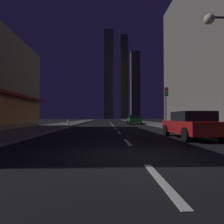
{
  "coord_description": "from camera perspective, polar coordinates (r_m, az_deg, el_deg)",
  "views": [
    {
      "loc": [
        -1.0,
        -5.34,
        1.15
      ],
      "look_at": [
        0.0,
        23.45,
        1.93
      ],
      "focal_mm": 29.81,
      "sensor_mm": 36.0,
      "label": 1
    }
  ],
  "objects": [
    {
      "name": "skyscraper_distant_mid",
      "position": [
        149.66,
        3.65,
        10.7
      ],
      "size": [
        6.3,
        6.04,
        65.79
      ],
      "primitive_type": "cube",
      "color": "#514D3D",
      "rests_on": "ground"
    },
    {
      "name": "ground_plane",
      "position": [
        37.38,
        -0.45,
        -3.39
      ],
      "size": [
        78.0,
        136.0,
        0.1
      ],
      "primitive_type": "cube",
      "color": "black"
    },
    {
      "name": "skyscraper_distant_short",
      "position": [
        139.6,
        7.1,
        8.16
      ],
      "size": [
        6.55,
        6.29,
        49.31
      ],
      "primitive_type": "cube",
      "color": "brown",
      "rests_on": "ground"
    },
    {
      "name": "sidewalk_right",
      "position": [
        38.21,
        10.11,
        -3.14
      ],
      "size": [
        4.0,
        76.0,
        0.15
      ],
      "primitive_type": "cube",
      "color": "#605E59",
      "rests_on": "ground"
    },
    {
      "name": "traffic_light_far_left",
      "position": [
        44.44,
        -7.8,
        1.1
      ],
      "size": [
        0.32,
        0.48,
        4.2
      ],
      "color": "#2D2D2D",
      "rests_on": "sidewalk_left"
    },
    {
      "name": "sidewalk_left",
      "position": [
        37.84,
        -11.13,
        -3.15
      ],
      "size": [
        4.0,
        76.0,
        0.15
      ],
      "primitive_type": "cube",
      "color": "#605E59",
      "rests_on": "ground"
    },
    {
      "name": "lane_marking_center",
      "position": [
        24.19,
        0.38,
        -4.27
      ],
      "size": [
        0.16,
        43.8,
        0.01
      ],
      "color": "silver",
      "rests_on": "ground"
    },
    {
      "name": "fire_hydrant_far_left",
      "position": [
        25.08,
        -13.28,
        -3.1
      ],
      "size": [
        0.42,
        0.3,
        0.65
      ],
      "color": "#B2B2B2",
      "rests_on": "sidewalk_left"
    },
    {
      "name": "car_parked_near",
      "position": [
        10.87,
        23.09,
        -3.6
      ],
      "size": [
        1.98,
        4.24,
        1.45
      ],
      "color": "#B21919",
      "rests_on": "ground"
    },
    {
      "name": "car_parked_far",
      "position": [
        30.25,
        6.76,
        -2.32
      ],
      "size": [
        1.98,
        4.24,
        1.45
      ],
      "color": "#1E722D",
      "rests_on": "ground"
    },
    {
      "name": "street_lamp_right",
      "position": [
        12.26,
        31.05,
        17.29
      ],
      "size": [
        1.96,
        0.56,
        6.58
      ],
      "color": "#38383D",
      "rests_on": "sidewalk_right"
    },
    {
      "name": "skyscraper_distant_tall",
      "position": [
        151.66,
        -1.04,
        11.5
      ],
      "size": [
        7.43,
        5.97,
        70.78
      ],
      "primitive_type": "cube",
      "color": "#65604C",
      "rests_on": "ground"
    },
    {
      "name": "traffic_light_near_right",
      "position": [
        20.79,
        16.28,
        4.14
      ],
      "size": [
        0.32,
        0.48,
        4.2
      ],
      "color": "#2D2D2D",
      "rests_on": "sidewalk_right"
    }
  ]
}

